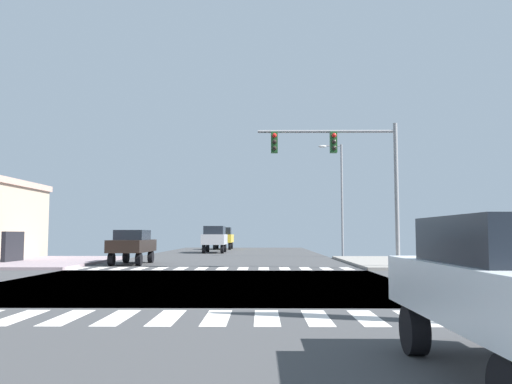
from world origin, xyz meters
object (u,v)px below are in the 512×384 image
(traffic_signal_mast, at_px, (343,161))
(suv_farside_1, at_px, (215,237))
(pickup_queued_1, at_px, (223,237))
(sedan_trailing_4, at_px, (132,244))
(street_lamp, at_px, (339,189))

(traffic_signal_mast, relative_size, suv_farside_1, 1.54)
(pickup_queued_1, relative_size, sedan_trailing_4, 1.19)
(traffic_signal_mast, xyz_separation_m, sedan_trailing_4, (-11.13, 3.66, -4.10))
(sedan_trailing_4, bearing_deg, pickup_queued_1, -96.28)
(street_lamp, distance_m, sedan_trailing_4, 16.27)
(traffic_signal_mast, distance_m, pickup_queued_1, 32.22)
(sedan_trailing_4, bearing_deg, suv_farside_1, -99.91)
(sedan_trailing_4, bearing_deg, traffic_signal_mast, 161.78)
(pickup_queued_1, xyz_separation_m, sedan_trailing_4, (-3.00, -27.27, -0.17))
(traffic_signal_mast, distance_m, suv_farside_1, 22.69)
(street_lamp, distance_m, pickup_queued_1, 20.83)
(street_lamp, xyz_separation_m, suv_farside_1, (-9.82, 7.91, -3.54))
(street_lamp, bearing_deg, traffic_signal_mast, -97.43)
(street_lamp, xyz_separation_m, pickup_queued_1, (-9.82, 18.00, -3.64))
(pickup_queued_1, height_order, sedan_trailing_4, pickup_queued_1)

